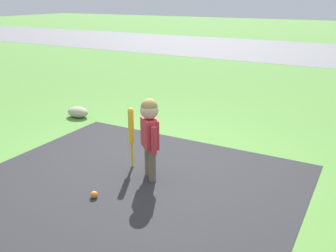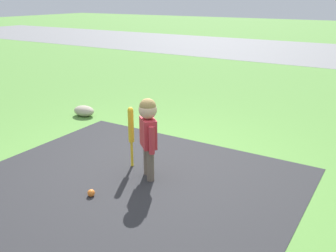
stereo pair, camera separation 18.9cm
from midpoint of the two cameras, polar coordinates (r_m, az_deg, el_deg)
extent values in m
plane|color=#518438|center=(4.38, -3.43, -6.42)|extent=(60.00, 60.00, 0.00)
cube|color=slate|center=(14.31, 20.44, 10.49)|extent=(40.00, 6.00, 0.01)
cylinder|color=#6B5B4C|center=(4.15, -4.35, -5.14)|extent=(0.08, 0.08, 0.37)
cylinder|color=#6B5B4C|center=(4.01, -3.77, -6.03)|extent=(0.08, 0.08, 0.37)
cube|color=#BF2D38|center=(3.95, -4.18, -1.09)|extent=(0.27, 0.27, 0.31)
cylinder|color=#BF2D38|center=(4.10, -4.72, -0.76)|extent=(0.06, 0.06, 0.30)
cylinder|color=#BF2D38|center=(3.82, -3.58, -2.25)|extent=(0.06, 0.06, 0.30)
sphere|color=#D8AD8C|center=(3.87, -4.27, 2.43)|extent=(0.19, 0.19, 0.19)
sphere|color=#997A47|center=(3.86, -4.28, 2.91)|extent=(0.18, 0.18, 0.18)
sphere|color=yellow|center=(4.42, -6.67, -6.01)|extent=(0.04, 0.04, 0.04)
cylinder|color=yellow|center=(4.36, -6.74, -4.37)|extent=(0.03, 0.03, 0.31)
cylinder|color=yellow|center=(4.23, -6.93, -0.08)|extent=(0.07, 0.07, 0.38)
sphere|color=yellow|center=(4.18, -7.03, 2.39)|extent=(0.06, 0.06, 0.06)
sphere|color=orange|center=(3.84, -12.61, -10.20)|extent=(0.07, 0.07, 0.07)
ellipsoid|color=#9E937F|center=(6.34, -14.40, 2.06)|extent=(0.37, 0.26, 0.17)
camera|label=1|loc=(0.09, -91.26, -0.44)|focal=40.00mm
camera|label=2|loc=(0.09, 88.74, 0.44)|focal=40.00mm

